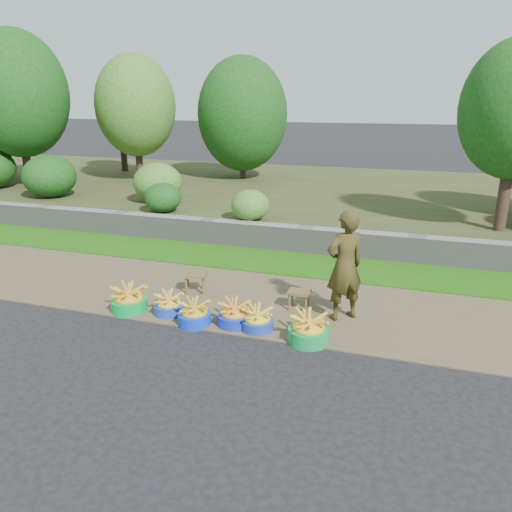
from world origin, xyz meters
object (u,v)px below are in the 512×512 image
(basin_a, at_px, (129,300))
(stool_left, at_px, (195,278))
(stool_right, at_px, (299,295))
(basin_c, at_px, (194,314))
(basin_d, at_px, (234,315))
(basin_b, at_px, (169,305))
(basin_f, at_px, (308,330))
(basin_e, at_px, (258,321))
(vendor_woman, at_px, (345,266))

(basin_a, relative_size, stool_left, 1.27)
(basin_a, distance_m, stool_right, 2.61)
(basin_c, relative_size, basin_d, 0.97)
(basin_d, xyz_separation_m, stool_left, (-1.06, 0.96, 0.11))
(basin_b, distance_m, stool_left, 0.92)
(stool_right, bearing_deg, basin_b, -156.90)
(basin_b, distance_m, basin_f, 2.20)
(basin_d, distance_m, basin_f, 1.13)
(basin_a, height_order, stool_right, basin_a)
(stool_right, bearing_deg, stool_left, 175.64)
(basin_a, height_order, basin_e, basin_a)
(basin_d, relative_size, vendor_woman, 0.31)
(stool_left, bearing_deg, basin_f, -27.46)
(basin_f, height_order, stool_left, basin_f)
(basin_d, distance_m, vendor_woman, 1.73)
(stool_right, bearing_deg, basin_d, -132.26)
(basin_a, distance_m, basin_f, 2.83)
(basin_c, height_order, vendor_woman, vendor_woman)
(basin_e, relative_size, stool_left, 1.06)
(basin_c, bearing_deg, basin_f, -0.76)
(stool_left, distance_m, stool_right, 1.81)
(basin_e, xyz_separation_m, stool_right, (0.38, 0.87, 0.10))
(stool_left, xyz_separation_m, stool_right, (1.81, -0.14, -0.02))
(basin_a, bearing_deg, stool_left, 56.94)
(basin_c, distance_m, basin_e, 0.93)
(basin_f, bearing_deg, stool_left, 152.54)
(basin_e, relative_size, vendor_woman, 0.28)
(basin_c, relative_size, basin_e, 1.05)
(basin_b, distance_m, basin_d, 1.07)
(basin_f, bearing_deg, basin_c, 179.24)
(vendor_woman, bearing_deg, basin_c, -17.96)
(basin_c, height_order, basin_e, basin_c)
(basin_c, distance_m, basin_d, 0.58)
(basin_b, xyz_separation_m, vendor_woman, (2.50, 0.66, 0.68))
(stool_right, bearing_deg, basin_a, -160.66)
(basin_f, bearing_deg, basin_a, 177.35)
(basin_b, xyz_separation_m, basin_f, (2.19, -0.22, 0.03))
(basin_e, height_order, stool_left, stool_left)
(stool_left, bearing_deg, basin_e, -35.34)
(basin_e, bearing_deg, basin_a, 179.77)
(basin_a, height_order, basin_f, basin_a)
(basin_b, height_order, basin_f, basin_f)
(basin_a, height_order, basin_b, basin_a)
(basin_f, bearing_deg, basin_d, 171.39)
(basin_f, bearing_deg, vendor_woman, 70.50)
(basin_b, relative_size, basin_d, 0.92)
(basin_b, distance_m, basin_e, 1.44)
(basin_d, height_order, stool_right, basin_d)
(basin_d, height_order, basin_f, basin_f)
(basin_c, height_order, stool_right, basin_c)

